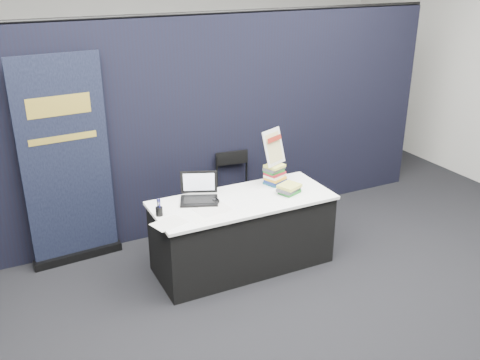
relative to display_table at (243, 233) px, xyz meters
name	(u,v)px	position (x,y,z in m)	size (l,w,h in m)	color
floor	(268,292)	(0.00, -0.55, -0.38)	(8.00, 8.00, 0.00)	black
wall_back	(136,47)	(0.00, 3.45, 1.37)	(8.00, 0.02, 3.50)	#B4B3AA
drape_partition	(201,127)	(0.00, 1.05, 0.82)	(6.00, 0.08, 2.40)	black
display_table	(243,233)	(0.00, 0.00, 0.00)	(1.80, 0.75, 0.75)	black
laptop	(197,194)	(-0.41, 0.18, 0.44)	(0.43, 0.42, 0.27)	black
mouse	(216,201)	(-0.27, 0.05, 0.39)	(0.07, 0.12, 0.04)	black
brochure_left	(169,223)	(-0.83, -0.17, 0.38)	(0.29, 0.21, 0.00)	silver
brochure_mid	(207,217)	(-0.47, -0.20, 0.38)	(0.26, 0.19, 0.00)	white
brochure_right	(213,210)	(-0.36, -0.09, 0.38)	(0.32, 0.23, 0.00)	silver
pen_cup	(159,211)	(-0.85, 0.02, 0.42)	(0.07, 0.07, 0.08)	black
book_stack_tall	(275,174)	(0.47, 0.19, 0.48)	(0.24, 0.21, 0.21)	#174B59
book_stack_short	(288,189)	(0.48, -0.07, 0.42)	(0.26, 0.24, 0.09)	#1F7427
info_sign	(274,148)	(0.47, 0.23, 0.77)	(0.30, 0.21, 0.38)	black
pullup_banner	(68,175)	(-1.50, 0.89, 0.57)	(0.91, 0.16, 2.14)	black
stacking_chair	(238,188)	(0.34, 0.80, 0.12)	(0.45, 0.45, 0.89)	black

